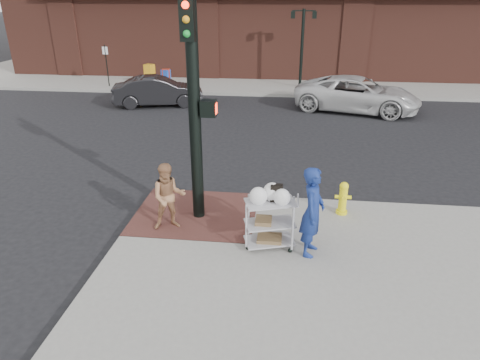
# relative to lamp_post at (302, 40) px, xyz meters

# --- Properties ---
(ground) EXTENTS (220.00, 220.00, 0.00)m
(ground) POSITION_rel_lamp_post_xyz_m (-2.00, -16.00, -2.62)
(ground) COLOR black
(ground) RESTS_ON ground
(sidewalk_far) EXTENTS (65.00, 36.00, 0.15)m
(sidewalk_far) POSITION_rel_lamp_post_xyz_m (10.50, 16.00, -2.54)
(sidewalk_far) COLOR gray
(sidewalk_far) RESTS_ON ground
(brick_curb_ramp) EXTENTS (2.80, 2.40, 0.01)m
(brick_curb_ramp) POSITION_rel_lamp_post_xyz_m (-2.60, -15.10, -2.46)
(brick_curb_ramp) COLOR #492822
(brick_curb_ramp) RESTS_ON sidewalk_near
(lamp_post) EXTENTS (1.32, 0.22, 4.00)m
(lamp_post) POSITION_rel_lamp_post_xyz_m (0.00, 0.00, 0.00)
(lamp_post) COLOR black
(lamp_post) RESTS_ON sidewalk_far
(parking_sign) EXTENTS (0.05, 0.05, 2.20)m
(parking_sign) POSITION_rel_lamp_post_xyz_m (-10.50, -1.00, -1.37)
(parking_sign) COLOR black
(parking_sign) RESTS_ON sidewalk_far
(traffic_signal_pole) EXTENTS (0.61, 0.51, 5.00)m
(traffic_signal_pole) POSITION_rel_lamp_post_xyz_m (-2.48, -15.23, 0.21)
(traffic_signal_pole) COLOR black
(traffic_signal_pole) RESTS_ON sidewalk_near
(woman_blue) EXTENTS (0.57, 0.74, 1.82)m
(woman_blue) POSITION_rel_lamp_post_xyz_m (0.00, -16.45, -1.56)
(woman_blue) COLOR navy
(woman_blue) RESTS_ON sidewalk_near
(pedestrian_tan) EXTENTS (0.87, 0.77, 1.50)m
(pedestrian_tan) POSITION_rel_lamp_post_xyz_m (-3.01, -15.81, -1.72)
(pedestrian_tan) COLOR #A5724D
(pedestrian_tan) RESTS_ON sidewalk_near
(sedan_dark) EXTENTS (4.36, 2.40, 1.36)m
(sedan_dark) POSITION_rel_lamp_post_xyz_m (-6.64, -4.44, -1.94)
(sedan_dark) COLOR black
(sedan_dark) RESTS_ON ground
(minivan_white) EXTENTS (5.91, 3.89, 1.51)m
(minivan_white) POSITION_rel_lamp_post_xyz_m (2.47, -4.37, -1.86)
(minivan_white) COLOR silver
(minivan_white) RESTS_ON ground
(utility_cart) EXTENTS (1.09, 0.80, 1.35)m
(utility_cart) POSITION_rel_lamp_post_xyz_m (-0.81, -16.30, -1.86)
(utility_cart) COLOR #ACABB1
(utility_cart) RESTS_ON sidewalk_near
(fire_hydrant) EXTENTS (0.37, 0.26, 0.80)m
(fire_hydrant) POSITION_rel_lamp_post_xyz_m (0.80, -14.70, -2.06)
(fire_hydrant) COLOR #FFF015
(fire_hydrant) RESTS_ON sidewalk_near
(newsbox_red) EXTENTS (0.48, 0.45, 0.97)m
(newsbox_red) POSITION_rel_lamp_post_xyz_m (-7.22, -0.95, -1.98)
(newsbox_red) COLOR #AF2914
(newsbox_red) RESTS_ON sidewalk_far
(newsbox_yellow) EXTENTS (0.59, 0.57, 1.13)m
(newsbox_yellow) POSITION_rel_lamp_post_xyz_m (-8.30, -0.46, -1.90)
(newsbox_yellow) COLOR orange
(newsbox_yellow) RESTS_ON sidewalk_far
(newsbox_blue) EXTENTS (0.51, 0.48, 0.96)m
(newsbox_blue) POSITION_rel_lamp_post_xyz_m (-7.23, -1.02, -1.99)
(newsbox_blue) COLOR blue
(newsbox_blue) RESTS_ON sidewalk_far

